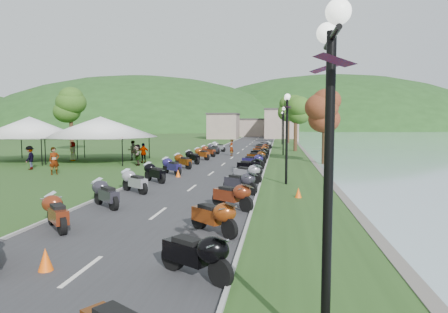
{
  "coord_description": "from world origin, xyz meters",
  "views": [
    {
      "loc": [
        4.6,
        -4.64,
        3.55
      ],
      "look_at": [
        1.06,
        20.81,
        1.3
      ],
      "focal_mm": 32.0,
      "sensor_mm": 36.0,
      "label": 1
    }
  ],
  "objects_px": {
    "streetlamp_near": "(328,195)",
    "pedestrian_b": "(133,160)",
    "pedestrian_c": "(30,170)",
    "vendor_tent_main": "(101,139)",
    "pedestrian_a": "(55,175)"
  },
  "relations": [
    {
      "from": "pedestrian_a",
      "to": "pedestrian_c",
      "type": "relative_size",
      "value": 1.05
    },
    {
      "from": "streetlamp_near",
      "to": "pedestrian_b",
      "type": "distance_m",
      "value": 32.55
    },
    {
      "from": "streetlamp_near",
      "to": "pedestrian_a",
      "type": "distance_m",
      "value": 24.72
    },
    {
      "from": "vendor_tent_main",
      "to": "pedestrian_c",
      "type": "height_order",
      "value": "vendor_tent_main"
    },
    {
      "from": "pedestrian_b",
      "to": "streetlamp_near",
      "type": "bearing_deg",
      "value": 93.38
    },
    {
      "from": "vendor_tent_main",
      "to": "pedestrian_a",
      "type": "height_order",
      "value": "vendor_tent_main"
    },
    {
      "from": "streetlamp_near",
      "to": "pedestrian_c",
      "type": "xyz_separation_m",
      "value": [
        -19.0,
        21.32,
        -2.5
      ]
    },
    {
      "from": "pedestrian_a",
      "to": "pedestrian_c",
      "type": "xyz_separation_m",
      "value": [
        -3.35,
        2.35,
        0.0
      ]
    },
    {
      "from": "pedestrian_c",
      "to": "streetlamp_near",
      "type": "bearing_deg",
      "value": 28.74
    },
    {
      "from": "streetlamp_near",
      "to": "pedestrian_c",
      "type": "height_order",
      "value": "streetlamp_near"
    },
    {
      "from": "streetlamp_near",
      "to": "pedestrian_a",
      "type": "relative_size",
      "value": 2.7
    },
    {
      "from": "pedestrian_a",
      "to": "pedestrian_b",
      "type": "bearing_deg",
      "value": 32.39
    },
    {
      "from": "pedestrian_b",
      "to": "pedestrian_c",
      "type": "xyz_separation_m",
      "value": [
        -4.93,
        -7.92,
        0.0
      ]
    },
    {
      "from": "pedestrian_b",
      "to": "pedestrian_c",
      "type": "bearing_deg",
      "value": 35.79
    },
    {
      "from": "streetlamp_near",
      "to": "vendor_tent_main",
      "type": "distance_m",
      "value": 32.39
    }
  ]
}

